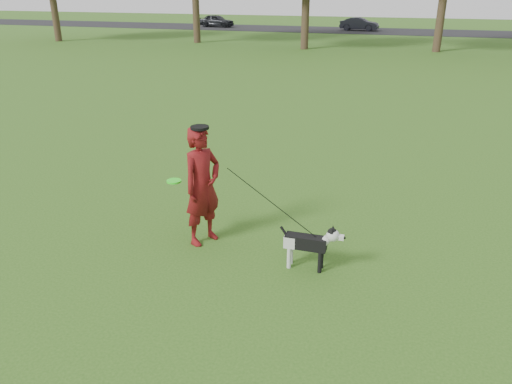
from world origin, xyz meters
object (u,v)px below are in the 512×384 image
(car_left, at_px, (217,21))
(dog, at_px, (311,242))
(man, at_px, (202,186))
(car_mid, at_px, (359,24))

(car_left, bearing_deg, dog, -151.02)
(man, distance_m, car_mid, 40.20)
(man, bearing_deg, dog, -75.74)
(man, xyz_separation_m, car_left, (-15.26, 40.16, -0.36))
(car_left, height_order, car_mid, car_left)
(man, relative_size, car_mid, 0.57)
(man, bearing_deg, car_mid, 28.00)
(man, relative_size, dog, 2.00)
(man, distance_m, dog, 1.91)
(man, xyz_separation_m, dog, (1.80, -0.36, -0.51))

